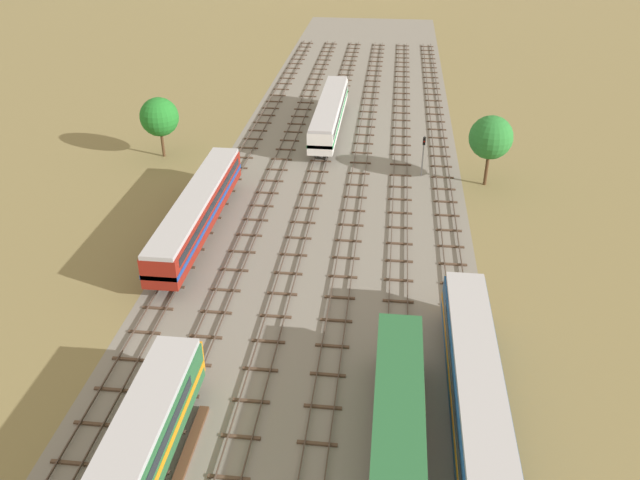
{
  "coord_description": "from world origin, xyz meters",
  "views": [
    {
      "loc": [
        5.53,
        -7.44,
        29.31
      ],
      "look_at": [
        0.0,
        40.86,
        1.5
      ],
      "focal_mm": 36.62,
      "sensor_mm": 36.0,
      "label": 1
    }
  ],
  "objects_px": {
    "signal_post_nearest": "(423,151)",
    "passenger_coach_far_left_midfar": "(198,208)",
    "freight_boxcar_centre_right_near": "(398,407)",
    "passenger_coach_centre_left_far": "(330,112)",
    "diesel_railcar_right_mid": "(476,384)"
  },
  "relations": [
    {
      "from": "freight_boxcar_centre_right_near",
      "to": "passenger_coach_far_left_midfar",
      "type": "distance_m",
      "value": 29.21
    },
    {
      "from": "passenger_coach_centre_left_far",
      "to": "freight_boxcar_centre_right_near",
      "type": "bearing_deg",
      "value": -79.83
    },
    {
      "from": "passenger_coach_far_left_midfar",
      "to": "passenger_coach_centre_left_far",
      "type": "relative_size",
      "value": 1.0
    },
    {
      "from": "diesel_railcar_right_mid",
      "to": "signal_post_nearest",
      "type": "distance_m",
      "value": 36.05
    },
    {
      "from": "diesel_railcar_right_mid",
      "to": "passenger_coach_far_left_midfar",
      "type": "xyz_separation_m",
      "value": [
        -22.78,
        20.53,
        0.02
      ]
    },
    {
      "from": "freight_boxcar_centre_right_near",
      "to": "passenger_coach_centre_left_far",
      "type": "distance_m",
      "value": 51.63
    },
    {
      "from": "signal_post_nearest",
      "to": "diesel_railcar_right_mid",
      "type": "bearing_deg",
      "value": -86.38
    },
    {
      "from": "passenger_coach_far_left_midfar",
      "to": "passenger_coach_centre_left_far",
      "type": "height_order",
      "value": "same"
    },
    {
      "from": "signal_post_nearest",
      "to": "passenger_coach_far_left_midfar",
      "type": "bearing_deg",
      "value": -143.0
    },
    {
      "from": "diesel_railcar_right_mid",
      "to": "passenger_coach_centre_left_far",
      "type": "xyz_separation_m",
      "value": [
        -13.67,
        48.53,
        0.02
      ]
    },
    {
      "from": "diesel_railcar_right_mid",
      "to": "passenger_coach_far_left_midfar",
      "type": "bearing_deg",
      "value": 137.97
    },
    {
      "from": "diesel_railcar_right_mid",
      "to": "passenger_coach_centre_left_far",
      "type": "distance_m",
      "value": 50.42
    },
    {
      "from": "diesel_railcar_right_mid",
      "to": "passenger_coach_centre_left_far",
      "type": "relative_size",
      "value": 0.93
    },
    {
      "from": "freight_boxcar_centre_right_near",
      "to": "signal_post_nearest",
      "type": "bearing_deg",
      "value": 86.6
    },
    {
      "from": "freight_boxcar_centre_right_near",
      "to": "signal_post_nearest",
      "type": "relative_size",
      "value": 3.07
    }
  ]
}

